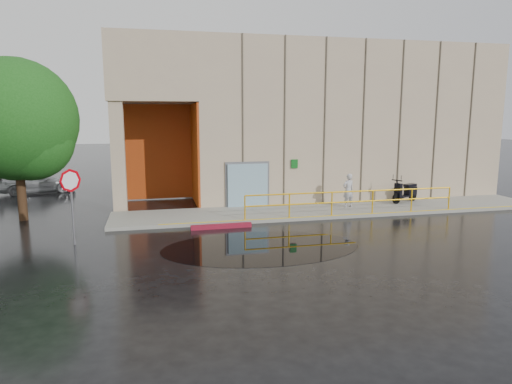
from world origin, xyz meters
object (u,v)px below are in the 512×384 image
at_px(person, 348,190).
at_px(tree_near, 19,124).
at_px(car_c, 37,183).
at_px(scooter, 406,186).
at_px(red_curb, 221,226).
at_px(stop_sign, 71,190).

height_order(person, tree_near, tree_near).
relative_size(car_c, tree_near, 0.61).
bearing_deg(car_c, scooter, -128.21).
bearing_deg(scooter, tree_near, 154.37).
xyz_separation_m(red_curb, car_c, (-9.02, 10.63, 0.50)).
relative_size(person, red_curb, 0.66).
bearing_deg(tree_near, person, -4.50).
bearing_deg(red_curb, tree_near, 157.35).
distance_m(red_curb, car_c, 13.95).
distance_m(car_c, tree_near, 8.22).
height_order(red_curb, car_c, car_c).
xyz_separation_m(scooter, red_curb, (-9.55, -2.63, -0.87)).
relative_size(stop_sign, tree_near, 0.39).
xyz_separation_m(stop_sign, tree_near, (-2.55, 4.39, 2.12)).
bearing_deg(red_curb, stop_sign, -167.86).
relative_size(scooter, car_c, 0.46).
height_order(car_c, tree_near, tree_near).
relative_size(red_curb, car_c, 0.59).
height_order(person, red_curb, person).
bearing_deg(scooter, car_c, 133.13).
height_order(stop_sign, red_curb, stop_sign).
distance_m(stop_sign, car_c, 12.42).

